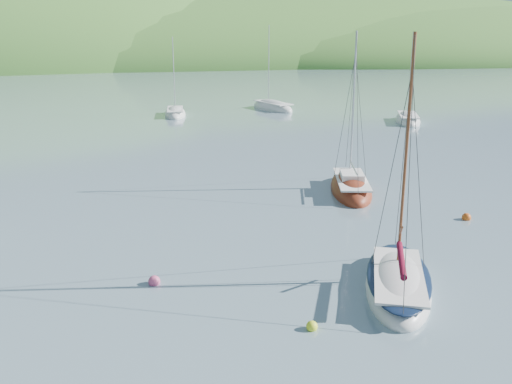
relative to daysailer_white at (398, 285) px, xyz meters
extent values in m
plane|color=gray|center=(-5.28, -1.48, -0.23)|extent=(700.00, 700.00, 0.00)
ellipsoid|color=#2E6827|center=(-5.28, 168.52, -0.23)|extent=(440.00, 110.00, 44.00)
ellipsoid|color=#2E6827|center=(84.72, 158.52, -0.23)|extent=(240.00, 100.00, 34.00)
ellipsoid|color=silver|center=(0.00, 0.00, -0.11)|extent=(4.93, 7.24, 1.67)
cube|color=white|center=(-0.05, -0.12, 0.48)|extent=(3.77, 5.62, 0.10)
cylinder|color=brown|center=(0.32, 0.76, 4.98)|extent=(0.12, 0.12, 9.07)
ellipsoid|color=#0F1D38|center=(0.00, 0.00, 0.38)|extent=(4.86, 7.16, 0.29)
cylinder|color=maroon|center=(-0.31, -0.75, 1.39)|extent=(1.48, 3.11, 0.24)
ellipsoid|color=maroon|center=(3.20, 13.47, -0.09)|extent=(4.15, 7.50, 1.96)
cube|color=white|center=(3.16, 13.33, 0.60)|extent=(3.16, 5.83, 0.10)
cylinder|color=#BBBBC0|center=(3.41, 14.30, 5.01)|extent=(0.12, 0.12, 8.90)
cube|color=white|center=(3.16, 13.33, 0.84)|extent=(1.79, 2.26, 0.42)
cylinder|color=#BBBBC0|center=(2.98, 12.65, 1.51)|extent=(0.94, 3.33, 0.09)
ellipsoid|color=silver|center=(-5.33, 47.52, -0.10)|extent=(2.88, 6.88, 1.83)
cube|color=white|center=(-5.34, 47.38, 0.55)|extent=(2.16, 5.36, 0.10)
cylinder|color=#BBBBC0|center=(-5.26, 48.32, 4.54)|extent=(0.12, 0.12, 8.06)
ellipsoid|color=silver|center=(6.87, 50.17, -0.08)|extent=(5.15, 8.17, 2.10)
cube|color=white|center=(6.93, 50.03, 0.66)|extent=(3.93, 6.34, 0.10)
cylinder|color=#BBBBC0|center=(6.56, 51.04, 5.24)|extent=(0.12, 0.12, 9.25)
ellipsoid|color=silver|center=(18.89, 37.67, -0.09)|extent=(4.91, 7.61, 1.96)
cube|color=white|center=(18.84, 37.53, 0.60)|extent=(3.75, 5.90, 0.10)
cylinder|color=#BBBBC0|center=(19.20, 38.47, 4.87)|extent=(0.12, 0.12, 8.61)
sphere|color=#E2F729|center=(-4.18, -2.22, -0.11)|extent=(0.39, 0.39, 0.39)
sphere|color=#D64F7F|center=(-9.31, 2.48, -0.11)|extent=(0.48, 0.48, 0.48)
sphere|color=#CD5415|center=(7.31, 7.13, -0.11)|extent=(0.48, 0.48, 0.48)
camera|label=1|loc=(-9.57, -18.79, 9.69)|focal=40.00mm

